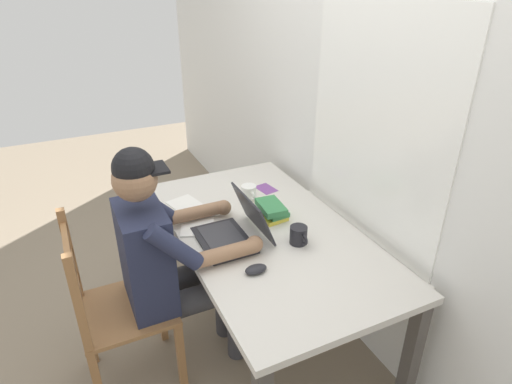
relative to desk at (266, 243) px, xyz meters
name	(u,v)px	position (x,y,z in m)	size (l,w,h in m)	color
ground_plane	(264,334)	(0.00, 0.00, -0.63)	(8.00, 8.00, 0.00)	gray
back_wall	(359,104)	(0.00, 0.50, 0.67)	(6.00, 0.08, 2.60)	silver
desk	(266,243)	(0.00, 0.00, 0.00)	(1.52, 0.84, 0.71)	beige
seated_person	(169,256)	(-0.03, -0.49, 0.05)	(0.50, 0.60, 1.24)	#232842
wooden_chair	(115,310)	(-0.03, -0.77, -0.17)	(0.42, 0.42, 0.94)	olive
laptop	(235,229)	(0.01, -0.17, 0.13)	(0.33, 0.32, 0.22)	#232328
computer_mouse	(256,269)	(0.29, -0.19, 0.10)	(0.06, 0.10, 0.03)	#232328
coffee_mug_white	(249,193)	(-0.33, 0.06, 0.12)	(0.12, 0.09, 0.09)	white
coffee_mug_dark	(299,235)	(0.18, 0.09, 0.13)	(0.12, 0.08, 0.09)	black
book_stack_main	(272,210)	(-0.10, 0.08, 0.12)	(0.19, 0.14, 0.08)	gold
paper_pile_near_laptop	(187,205)	(-0.41, -0.28, 0.08)	(0.22, 0.15, 0.00)	white
paper_pile_back_corner	(198,224)	(-0.19, -0.29, 0.09)	(0.24, 0.16, 0.01)	white
landscape_photo_print	(266,189)	(-0.41, 0.21, 0.08)	(0.13, 0.09, 0.00)	#7A4293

